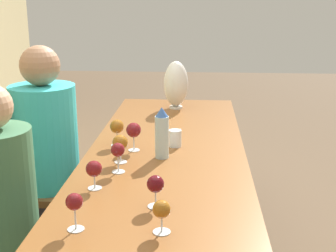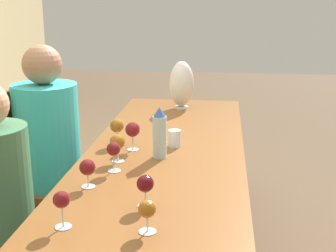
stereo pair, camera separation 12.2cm
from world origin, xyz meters
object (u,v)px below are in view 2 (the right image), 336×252
object	(u,v)px
water_tumbler	(175,138)
wine_glass_6	(114,150)
wine_glass_5	(117,142)
wine_glass_4	(145,185)
wine_glass_3	(117,126)
wine_glass_1	(147,210)
water_bottle	(160,133)
chair_far	(37,171)
person_far	(51,148)
wine_glass_7	(87,168)
wine_glass_2	(62,201)
vase	(182,84)
wine_glass_0	(133,130)

from	to	relation	value
water_tumbler	wine_glass_6	distance (m)	0.47
wine_glass_5	wine_glass_4	bearing A→B (deg)	-155.65
wine_glass_3	wine_glass_1	bearing A→B (deg)	-161.28
wine_glass_6	water_bottle	bearing A→B (deg)	-41.02
chair_far	person_far	size ratio (longest dim) A/B	0.80
wine_glass_6	wine_glass_7	distance (m)	0.21
wine_glass_5	wine_glass_3	bearing A→B (deg)	13.28
wine_glass_1	wine_glass_3	bearing A→B (deg)	18.72
water_bottle	person_far	bearing A→B (deg)	70.54
wine_glass_2	wine_glass_4	world-z (taller)	wine_glass_2
chair_far	wine_glass_3	bearing A→B (deg)	-96.53
wine_glass_2	wine_glass_7	xyz separation A→B (m)	(0.36, 0.01, -0.01)
wine_glass_1	wine_glass_7	distance (m)	0.48
wine_glass_7	wine_glass_5	bearing A→B (deg)	-10.09
wine_glass_2	wine_glass_6	bearing A→B (deg)	-5.81
wine_glass_5	water_tumbler	bearing A→B (deg)	-43.40
wine_glass_4	wine_glass_5	size ratio (longest dim) A/B	0.92
vase	wine_glass_3	distance (m)	0.92
wine_glass_2	wine_glass_6	xyz separation A→B (m)	(0.55, -0.06, 0.00)
wine_glass_5	chair_far	xyz separation A→B (m)	(0.32, 0.56, -0.30)
wine_glass_5	wine_glass_6	world-z (taller)	wine_glass_6
wine_glass_1	chair_far	world-z (taller)	chair_far
wine_glass_0	wine_glass_5	xyz separation A→B (m)	(-0.18, 0.04, -0.01)
wine_glass_2	wine_glass_3	world-z (taller)	wine_glass_3
wine_glass_3	wine_glass_6	distance (m)	0.40
wine_glass_4	chair_far	distance (m)	1.16
chair_far	wine_glass_6	bearing A→B (deg)	-128.04
wine_glass_4	wine_glass_3	bearing A→B (deg)	20.63
wine_glass_0	person_far	distance (m)	0.55
wine_glass_6	person_far	size ratio (longest dim) A/B	0.11
water_bottle	vase	bearing A→B (deg)	-0.83
vase	wine_glass_2	world-z (taller)	vase
vase	person_far	xyz separation A→B (m)	(-0.82, 0.68, -0.23)
wine_glass_3	wine_glass_6	world-z (taller)	wine_glass_3
wine_glass_1	chair_far	distance (m)	1.33
wine_glass_5	vase	bearing A→B (deg)	-10.54
wine_glass_3	person_far	xyz separation A→B (m)	(0.06, 0.41, -0.16)
water_tumbler	wine_glass_2	size ratio (longest dim) A/B	0.66
wine_glass_0	wine_glass_2	xyz separation A→B (m)	(-0.87, 0.09, -0.01)
vase	wine_glass_1	distance (m)	1.83
wine_glass_1	wine_glass_5	bearing A→B (deg)	20.73
water_bottle	wine_glass_7	xyz separation A→B (m)	(-0.41, 0.25, -0.04)
wine_glass_6	person_far	world-z (taller)	person_far
wine_glass_1	wine_glass_6	bearing A→B (deg)	24.11
wine_glass_1	wine_glass_4	xyz separation A→B (m)	(0.20, 0.04, 0.01)
water_tumbler	wine_glass_5	bearing A→B (deg)	136.60
water_bottle	wine_glass_2	size ratio (longest dim) A/B	1.90
wine_glass_0	wine_glass_5	bearing A→B (deg)	167.69
wine_glass_5	person_far	bearing A→B (deg)	55.79
water_bottle	wine_glass_5	size ratio (longest dim) A/B	1.86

